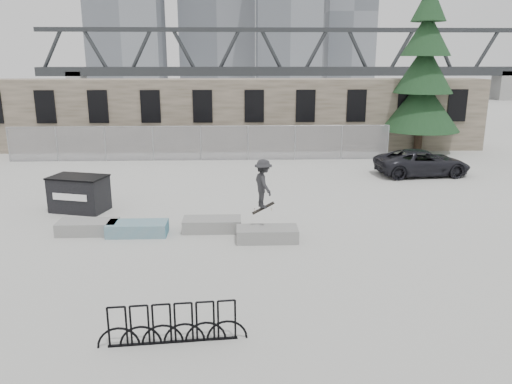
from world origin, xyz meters
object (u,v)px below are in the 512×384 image
Objects in this scene: suv at (422,162)px; spruce_tree at (424,76)px; planter_center_left at (138,228)px; bike_rack at (173,324)px; planter_center_right at (212,224)px; dumpster at (79,193)px; planter_offset at (267,234)px; planter_far_left at (88,227)px; skateboarder at (263,184)px.

spruce_tree is at bearing -23.00° from suv.
planter_center_left is 0.64× the size of bike_rack.
suv reaches higher than planter_center_right.
dumpster is (-5.27, 2.54, 0.46)m from planter_center_right.
dumpster is (-2.78, 2.88, 0.46)m from planter_center_left.
planter_center_right is 2.12m from planter_offset.
planter_far_left is at bearing 171.37° from planter_offset.
skateboarder is (-10.63, -15.33, -2.87)m from spruce_tree.
planter_far_left and planter_offset have the same top height.
skateboarder is at bearing 70.75° from bike_rack.
planter_center_left is (1.72, -0.21, 0.00)m from planter_far_left.
planter_far_left is at bearing -52.69° from dumpster.
spruce_tree is at bearing 59.33° from bike_rack.
bike_rack is at bearing -120.67° from spruce_tree.
dumpster is (-1.06, 2.67, 0.46)m from planter_far_left.
suv reaches higher than planter_offset.
planter_offset is (1.85, -1.05, 0.00)m from planter_center_right.
planter_far_left is 22.63m from spruce_tree.
spruce_tree is 18.88m from skateboarder.
suv reaches higher than planter_center_left.
skateboarder reaches higher than planter_center_left.
planter_center_right is 13.11m from suv.
planter_center_left is 4.02m from dumpster.
planter_far_left is 6.13m from planter_offset.
dumpster is at bearing 153.27° from planter_offset.
planter_center_right is at bearing -10.04° from dumpster.
skateboarder is at bearing -9.32° from dumpster.
planter_far_left is 1.10× the size of skateboarder.
planter_center_left is 4.40m from planter_offset.
dumpster is 21.75m from spruce_tree.
planter_center_left is at bearing 106.80° from bike_rack.
planter_center_right is 19.65m from spruce_tree.
bike_rack is 25.53m from spruce_tree.
planter_center_right and planter_offset have the same top height.
planter_far_left is 1.00× the size of planter_center_right.
planter_far_left is 16.69m from suv.
suv is 2.59× the size of skateboarder.
suv is (12.78, 8.45, 0.41)m from planter_center_left.
suv is at bearing -62.00° from skateboarder.
bike_rack is at bearing 139.40° from suv.
bike_rack is 1.72× the size of skateboarder.
skateboarder reaches higher than planter_center_right.
planter_offset is at bearing -123.90° from spruce_tree.
skateboarder is at bearing -5.77° from planter_far_left.
planter_center_left and planter_center_right have the same top height.
planter_offset is 1.64m from skateboarder.
spruce_tree is at bearing 49.74° from planter_center_right.
bike_rack is 6.83m from skateboarder.
planter_offset is 19.38m from spruce_tree.
spruce_tree reaches higher than skateboarder.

